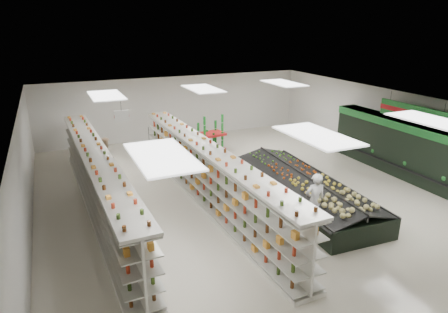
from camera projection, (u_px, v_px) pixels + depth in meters
name	position (u px, v px, depth m)	size (l,w,h in m)	color
floor	(244.00, 192.00, 14.50)	(16.00, 16.00, 0.00)	beige
ceiling	(245.00, 105.00, 13.47)	(14.00, 16.00, 0.02)	white
wall_back	(176.00, 107.00, 20.91)	(14.00, 0.02, 3.20)	white
wall_front	(447.00, 277.00, 7.05)	(14.00, 0.02, 3.20)	white
wall_left	(24.00, 181.00, 11.30)	(0.02, 16.00, 3.20)	white
wall_right	(394.00, 129.00, 16.66)	(0.02, 16.00, 3.20)	white
produce_wall_case	(414.00, 149.00, 15.30)	(0.93, 8.00, 2.20)	black
aisle_sign_near	(150.00, 148.00, 10.42)	(0.52, 0.06, 0.75)	white
aisle_sign_far	(122.00, 116.00, 13.89)	(0.52, 0.06, 0.75)	white
hortifruti_banner	(414.00, 113.00, 14.74)	(0.12, 3.20, 0.95)	#1D6E2A
gondola_left	(98.00, 184.00, 12.82)	(1.22, 11.46, 1.98)	white
gondola_center	(207.00, 177.00, 13.43)	(1.21, 11.50, 1.99)	white
produce_island	(302.00, 188.00, 13.70)	(2.70, 6.70, 0.99)	black
soda_endcap	(210.00, 136.00, 18.64)	(1.41, 1.05, 1.66)	#AE1319
shopper_main	(315.00, 201.00, 11.73)	(0.63, 0.42, 1.74)	white
shopper_background	(107.00, 155.00, 16.10)	(0.73, 0.45, 1.50)	tan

